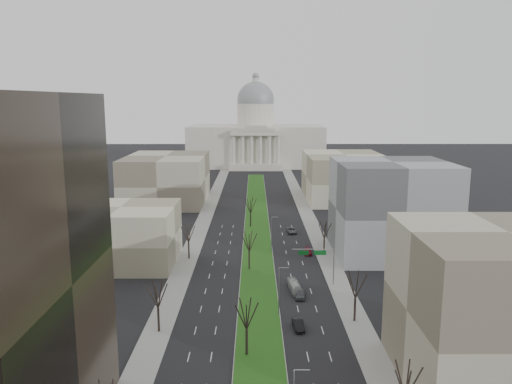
{
  "coord_description": "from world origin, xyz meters",
  "views": [
    {
      "loc": [
        -0.78,
        -31.85,
        39.23
      ],
      "look_at": [
        -0.31,
        113.03,
        12.42
      ],
      "focal_mm": 35.0,
      "sensor_mm": 36.0,
      "label": 1
    }
  ],
  "objects_px": {
    "car_grey_near": "(300,294)",
    "car_grey_far": "(292,230)",
    "car_black": "(298,324)",
    "car_red": "(308,251)",
    "box_van": "(294,286)"
  },
  "relations": [
    {
      "from": "car_red",
      "to": "car_grey_far",
      "type": "relative_size",
      "value": 0.85
    },
    {
      "from": "car_grey_near",
      "to": "box_van",
      "type": "distance_m",
      "value": 3.67
    },
    {
      "from": "car_red",
      "to": "box_van",
      "type": "distance_m",
      "value": 25.9
    },
    {
      "from": "car_black",
      "to": "car_red",
      "type": "relative_size",
      "value": 1.02
    },
    {
      "from": "box_van",
      "to": "car_black",
      "type": "bearing_deg",
      "value": -99.17
    },
    {
      "from": "car_grey_near",
      "to": "car_grey_far",
      "type": "distance_m",
      "value": 49.76
    },
    {
      "from": "car_black",
      "to": "car_grey_far",
      "type": "relative_size",
      "value": 0.87
    },
    {
      "from": "car_grey_near",
      "to": "box_van",
      "type": "relative_size",
      "value": 0.65
    },
    {
      "from": "car_grey_near",
      "to": "car_black",
      "type": "bearing_deg",
      "value": -90.02
    },
    {
      "from": "car_grey_near",
      "to": "box_van",
      "type": "xyz_separation_m",
      "value": [
        -0.95,
        3.54,
        0.21
      ]
    },
    {
      "from": "car_grey_far",
      "to": "box_van",
      "type": "xyz_separation_m",
      "value": [
        -2.81,
        -46.18,
        0.24
      ]
    },
    {
      "from": "car_grey_near",
      "to": "car_grey_far",
      "type": "relative_size",
      "value": 0.86
    },
    {
      "from": "car_grey_near",
      "to": "car_red",
      "type": "xyz_separation_m",
      "value": [
        4.51,
        28.86,
        -0.13
      ]
    },
    {
      "from": "car_grey_near",
      "to": "car_grey_far",
      "type": "bearing_deg",
      "value": 94.53
    },
    {
      "from": "car_grey_far",
      "to": "box_van",
      "type": "distance_m",
      "value": 46.27
    }
  ]
}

